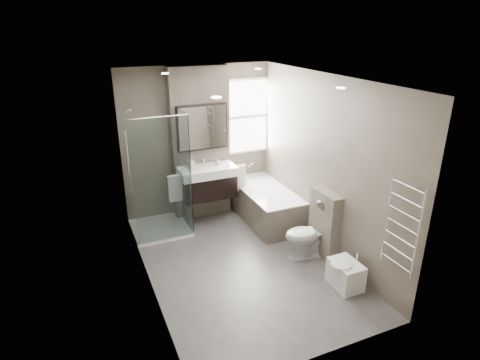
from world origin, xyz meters
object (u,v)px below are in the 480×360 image
vanity (208,182)px  toilet (308,235)px  bathtub (265,203)px  bidet (345,274)px

vanity → toilet: vanity is taller
bathtub → toilet: bearing=-88.0°
bathtub → toilet: size_ratio=2.28×
bidet → toilet: bearing=93.1°
toilet → bidet: toilet is taller
vanity → bidet: bearing=-67.6°
bidet → vanity: bearing=112.4°
toilet → bidet: size_ratio=1.50×
bathtub → bidet: size_ratio=3.42×
toilet → bidet: bearing=13.2°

